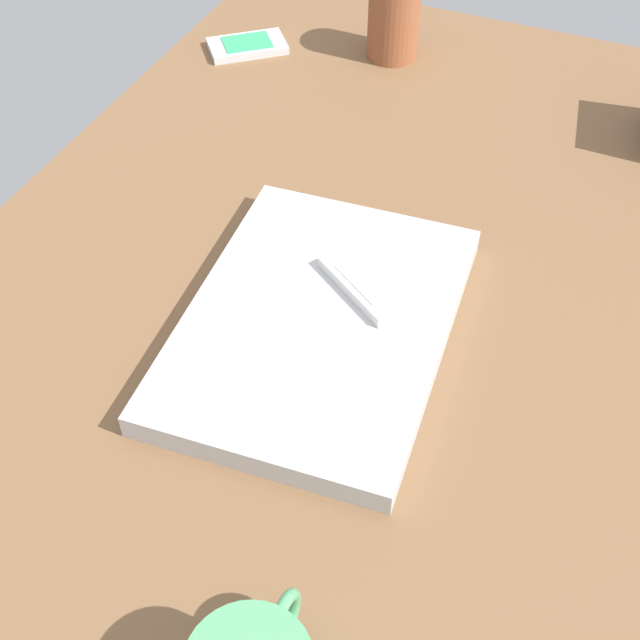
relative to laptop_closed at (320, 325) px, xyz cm
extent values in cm
cube|color=brown|center=(7.36, 0.23, -2.76)|extent=(120.00, 80.00, 3.00)
cube|color=#B7BABC|center=(0.00, 0.00, 0.00)|extent=(35.48, 26.38, 2.51)
cube|color=silver|center=(5.82, -2.93, 1.81)|extent=(10.42, 11.67, 1.12)
cube|color=white|center=(5.82, -2.93, 2.44)|extent=(7.22, 7.74, 0.14)
cube|color=silver|center=(45.46, 30.33, -0.73)|extent=(11.19, 11.81, 1.05)
cube|color=#33A566|center=(45.46, 30.33, -0.14)|extent=(7.67, 7.92, 0.14)
torus|color=#4C9360|center=(-29.43, -9.67, 2.80)|extent=(5.44, 0.90, 5.44)
cylinder|color=brown|center=(51.82, 11.49, 3.66)|extent=(6.85, 6.85, 9.82)
camera|label=1|loc=(-52.17, -22.28, 60.13)|focal=49.00mm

